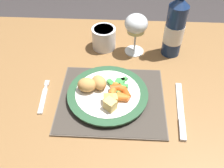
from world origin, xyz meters
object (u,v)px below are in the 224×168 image
wine_glass (136,26)px  fork (43,98)px  table_knife (181,114)px  dining_table (127,106)px  drinking_cup (104,38)px  bottle (175,27)px  dinner_plate (108,94)px

wine_glass → fork: bearing=-138.1°
fork → table_knife: size_ratio=0.64×
dining_table → wine_glass: size_ratio=8.52×
drinking_cup → table_knife: bearing=-52.0°
table_knife → bottle: size_ratio=0.75×
dinner_plate → bottle: (0.22, 0.24, 0.09)m
dining_table → table_knife: 0.21m
dining_table → drinking_cup: 0.27m
table_knife → bottle: (0.00, 0.29, 0.11)m
fork → bottle: bottle is taller
dinner_plate → bottle: bottle is taller
table_knife → wine_glass: 0.34m
dining_table → fork: (-0.26, -0.07, 0.10)m
dinner_plate → table_knife: bearing=-14.3°
dinner_plate → bottle: size_ratio=0.84×
bottle → drinking_cup: size_ratio=3.32×
fork → drinking_cup: drinking_cup is taller
wine_glass → table_knife: bearing=-65.6°
wine_glass → drinking_cup: 0.14m
bottle → table_knife: bearing=-90.1°
fork → wine_glass: bearing=41.9°
dining_table → wine_glass: bearing=83.3°
table_knife → drinking_cup: size_ratio=2.48×
dining_table → fork: 0.29m
dining_table → drinking_cup: size_ratio=14.78×
drinking_cup → fork: bearing=-121.2°
bottle → drinking_cup: bottle is taller
dinner_plate → fork: 0.20m
bottle → drinking_cup: bearing=174.6°
dinner_plate → table_knife: dinner_plate is taller
wine_glass → bottle: 0.13m
table_knife → fork: bearing=174.4°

